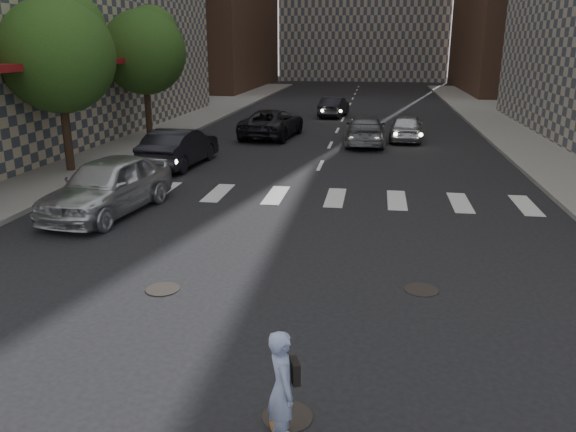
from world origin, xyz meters
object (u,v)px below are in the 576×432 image
Objects in this scene: traffic_car_b at (365,130)px; skateboarder at (283,388)px; traffic_car_c at (272,123)px; silver_sedan at (108,185)px; tree_b at (60,50)px; traffic_car_e at (334,107)px; traffic_car_d at (406,127)px; tree_c at (146,48)px; traffic_car_a at (179,147)px.

skateboarder is at bearing 87.77° from traffic_car_b.
skateboarder is at bearing 106.89° from traffic_car_c.
tree_b is at bearing 136.02° from silver_sedan.
traffic_car_e is (-1.94, 33.45, -0.18)m from skateboarder.
traffic_car_b is 1.19× the size of traffic_car_d.
silver_sedan is at bearing 105.31° from skateboarder.
tree_c is at bearing 23.07° from traffic_car_c.
traffic_car_c reaches higher than traffic_car_e.
traffic_car_a is at bearing 99.21° from silver_sedan.
tree_b is at bearing 35.68° from traffic_car_b.
silver_sedan reaches higher than skateboarder.
tree_c is 13.95m from traffic_car_d.
traffic_car_b reaches higher than traffic_car_d.
silver_sedan is 15.11m from traffic_car_b.
traffic_car_d is (2.55, 24.10, -0.16)m from skateboarder.
traffic_car_c is at bearing 3.66° from traffic_car_d.
tree_b is 1.32× the size of silver_sedan.
traffic_car_a is (3.71, 1.86, -3.86)m from tree_b.
skateboarder is (10.69, -14.23, -3.79)m from tree_b.
skateboarder is at bearing -46.17° from silver_sedan.
skateboarder is 0.34× the size of traffic_car_a.
tree_b reaches higher than traffic_car_d.
traffic_car_d is 1.00× the size of traffic_car_e.
tree_b is 16.99m from traffic_car_d.
tree_b reaches higher than traffic_car_c.
tree_c is 24.95m from skateboarder.
traffic_car_e is (8.75, 19.23, -3.97)m from tree_b.
traffic_car_a is at bearing 43.59° from traffic_car_d.
tree_b is 5.67m from traffic_car_a.
tree_c is (0.00, 8.00, 0.00)m from tree_b.
tree_b is 18.19m from skateboarder.
traffic_car_e is at bearing -60.80° from traffic_car_d.
traffic_car_a is at bearing 26.65° from tree_b.
traffic_car_e is at bearing 86.31° from silver_sedan.
skateboarder reaches higher than traffic_car_c.
silver_sedan reaches higher than traffic_car_c.
tree_b is 7.33m from silver_sedan.
traffic_car_b is (11.15, 8.32, -3.94)m from tree_b.
silver_sedan is at bearing 87.57° from traffic_car_c.
traffic_car_d is at bearing 123.23° from traffic_car_e.
tree_b is 21.50m from traffic_car_e.
tree_b is 1.62× the size of traffic_car_d.
traffic_car_a reaches higher than traffic_car_b.
skateboarder is 17.54m from traffic_car_a.
tree_b is at bearing 64.31° from traffic_car_c.
traffic_car_a is at bearing -58.83° from tree_c.
skateboarder is 0.30× the size of traffic_car_c.
tree_b is 1.22× the size of traffic_car_c.
traffic_car_c is at bearing 79.88° from skateboarder.
traffic_car_c is 1.31× the size of traffic_car_e.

